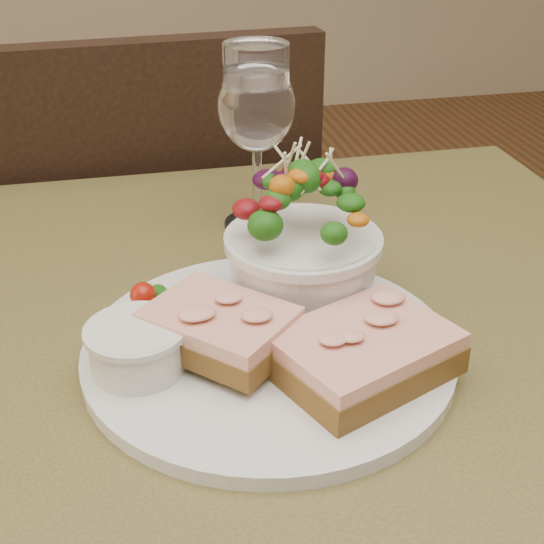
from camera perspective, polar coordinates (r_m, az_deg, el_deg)
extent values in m
cube|color=#443B1D|center=(0.61, -0.37, -7.63)|extent=(0.80, 0.80, 0.04)
cylinder|color=black|center=(1.19, 12.56, -10.15)|extent=(0.05, 0.05, 0.71)
cube|color=black|center=(1.30, -8.57, -1.09)|extent=(0.44, 0.44, 0.04)
cube|color=black|center=(1.02, -7.94, 4.59)|extent=(0.42, 0.07, 0.45)
cube|color=black|center=(1.42, -7.90, -8.94)|extent=(0.38, 0.38, 0.45)
cylinder|color=silver|center=(0.59, -0.25, -5.88)|extent=(0.29, 0.29, 0.01)
cube|color=#462C12|center=(0.56, 6.87, -6.53)|extent=(0.15, 0.13, 0.02)
cube|color=#F2E6B7|center=(0.55, 6.97, -5.11)|extent=(0.15, 0.13, 0.01)
cube|color=#462C12|center=(0.57, -3.94, -4.69)|extent=(0.13, 0.13, 0.02)
cube|color=#F2E6B7|center=(0.56, -3.99, -3.41)|extent=(0.13, 0.13, 0.01)
cylinder|color=silver|center=(0.56, -10.13, -5.65)|extent=(0.07, 0.07, 0.04)
cylinder|color=brown|center=(0.56, -10.27, -4.38)|extent=(0.06, 0.06, 0.01)
cylinder|color=silver|center=(0.63, 2.32, 0.39)|extent=(0.12, 0.12, 0.06)
ellipsoid|color=#0D3609|center=(0.61, 2.43, 5.02)|extent=(0.11, 0.11, 0.06)
ellipsoid|color=#0D3609|center=(0.65, -8.40, -1.51)|extent=(0.04, 0.04, 0.01)
sphere|color=#981408|center=(0.64, -9.68, -1.72)|extent=(0.02, 0.02, 0.02)
cylinder|color=white|center=(0.80, -1.09, 3.69)|extent=(0.07, 0.07, 0.00)
cylinder|color=white|center=(0.78, -1.12, 6.80)|extent=(0.01, 0.01, 0.09)
ellipsoid|color=white|center=(0.76, -1.18, 12.41)|extent=(0.08, 0.08, 0.09)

